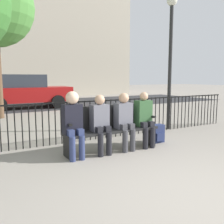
% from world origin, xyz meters
% --- Properties ---
extents(ground_plane, '(80.00, 80.00, 0.00)m').
position_xyz_m(ground_plane, '(0.00, 0.00, 0.00)').
color(ground_plane, gray).
extents(park_bench, '(1.99, 0.45, 0.92)m').
position_xyz_m(park_bench, '(0.00, 2.41, 0.50)').
color(park_bench, black).
rests_on(park_bench, ground).
extents(seated_person_0, '(0.34, 0.39, 1.24)m').
position_xyz_m(seated_person_0, '(-0.84, 2.28, 0.71)').
color(seated_person_0, navy).
rests_on(seated_person_0, ground).
extents(seated_person_1, '(0.34, 0.39, 1.16)m').
position_xyz_m(seated_person_1, '(-0.28, 2.27, 0.65)').
color(seated_person_1, black).
rests_on(seated_person_1, ground).
extents(seated_person_2, '(0.34, 0.39, 1.18)m').
position_xyz_m(seated_person_2, '(0.26, 2.28, 0.66)').
color(seated_person_2, '#3D3D42').
rests_on(seated_person_2, ground).
extents(seated_person_3, '(0.34, 0.39, 1.18)m').
position_xyz_m(seated_person_3, '(0.77, 2.28, 0.65)').
color(seated_person_3, black).
rests_on(seated_person_3, ground).
extents(backpack, '(0.30, 0.24, 0.41)m').
position_xyz_m(backpack, '(1.24, 2.42, 0.20)').
color(backpack, navy).
rests_on(backpack, ground).
extents(fence_railing, '(9.01, 0.03, 0.95)m').
position_xyz_m(fence_railing, '(-0.02, 3.35, 0.56)').
color(fence_railing, black).
rests_on(fence_railing, ground).
extents(lamp_post, '(0.28, 0.28, 3.70)m').
position_xyz_m(lamp_post, '(2.51, 3.46, 2.44)').
color(lamp_post, black).
rests_on(lamp_post, ground).
extents(street_surface, '(24.00, 6.00, 0.01)m').
position_xyz_m(street_surface, '(0.00, 12.00, 0.00)').
color(street_surface, '#2B2B2D').
rests_on(street_surface, ground).
extents(parked_car_0, '(4.20, 1.94, 1.62)m').
position_xyz_m(parked_car_0, '(-0.23, 10.61, 0.84)').
color(parked_car_0, maroon).
rests_on(parked_car_0, ground).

